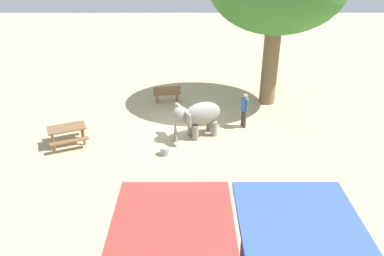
{
  "coord_description": "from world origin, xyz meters",
  "views": [
    {
      "loc": [
        -0.43,
        14.43,
        7.61
      ],
      "look_at": [
        -0.46,
        1.11,
        0.8
      ],
      "focal_mm": 34.51,
      "sensor_mm": 36.0,
      "label": 1
    }
  ],
  "objects_px": {
    "person_handler": "(244,108)",
    "picnic_table_near": "(67,131)",
    "elephant": "(198,116)",
    "feed_bucket": "(165,151)",
    "wooden_bench": "(167,94)"
  },
  "relations": [
    {
      "from": "person_handler",
      "to": "picnic_table_near",
      "type": "bearing_deg",
      "value": -11.36
    },
    {
      "from": "person_handler",
      "to": "feed_bucket",
      "type": "height_order",
      "value": "person_handler"
    },
    {
      "from": "elephant",
      "to": "wooden_bench",
      "type": "bearing_deg",
      "value": -92.64
    },
    {
      "from": "elephant",
      "to": "person_handler",
      "type": "bearing_deg",
      "value": 178.57
    },
    {
      "from": "elephant",
      "to": "feed_bucket",
      "type": "height_order",
      "value": "elephant"
    },
    {
      "from": "person_handler",
      "to": "picnic_table_near",
      "type": "height_order",
      "value": "person_handler"
    },
    {
      "from": "elephant",
      "to": "feed_bucket",
      "type": "bearing_deg",
      "value": 24.27
    },
    {
      "from": "elephant",
      "to": "feed_bucket",
      "type": "relative_size",
      "value": 6.06
    },
    {
      "from": "elephant",
      "to": "wooden_bench",
      "type": "xyz_separation_m",
      "value": [
        1.55,
        -3.8,
        -0.51
      ]
    },
    {
      "from": "wooden_bench",
      "to": "feed_bucket",
      "type": "relative_size",
      "value": 4.02
    },
    {
      "from": "elephant",
      "to": "wooden_bench",
      "type": "height_order",
      "value": "elephant"
    },
    {
      "from": "person_handler",
      "to": "wooden_bench",
      "type": "bearing_deg",
      "value": -61.8
    },
    {
      "from": "elephant",
      "to": "picnic_table_near",
      "type": "xyz_separation_m",
      "value": [
        5.39,
        0.66,
        -0.4
      ]
    },
    {
      "from": "elephant",
      "to": "feed_bucket",
      "type": "distance_m",
      "value": 2.19
    },
    {
      "from": "person_handler",
      "to": "picnic_table_near",
      "type": "relative_size",
      "value": 0.83
    }
  ]
}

